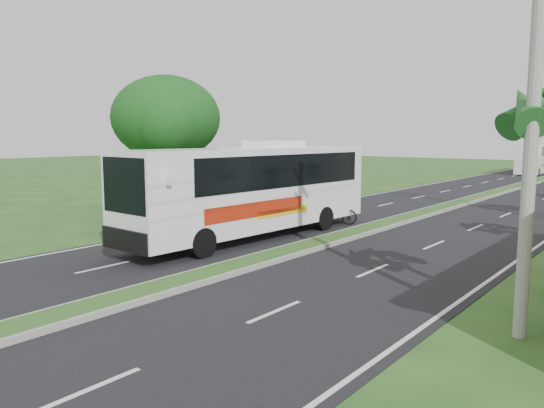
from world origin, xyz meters
The scene contains 9 objects.
ground centered at (0.00, 0.00, 0.00)m, with size 180.00×180.00×0.00m, color #204B1B.
road_asphalt centered at (0.00, 20.00, 0.01)m, with size 14.00×160.00×0.02m, color black.
median_strip centered at (0.00, 20.00, 0.10)m, with size 1.20×160.00×0.18m.
lane_edge_left centered at (-6.70, 20.00, 0.00)m, with size 0.12×160.00×0.01m, color silver.
shade_tree centered at (-12.11, 10.02, 5.03)m, with size 6.30×6.00×7.54m.
utility_pole_a centered at (8.50, 2.00, 5.67)m, with size 1.60×0.28×11.00m.
coach_bus_main centered at (-2.97, 6.96, 2.21)m, with size 3.12×12.52×4.01m.
coach_bus_far centered at (-2.78, 55.83, 1.78)m, with size 2.82×10.88×3.14m.
motorcyclist centered at (-2.00, 11.85, 0.77)m, with size 1.93×1.23×2.18m.
Camera 1 is at (11.07, -9.66, 4.21)m, focal length 35.00 mm.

